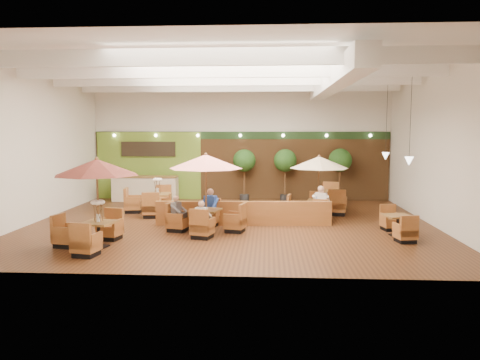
# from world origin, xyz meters

# --- Properties ---
(room) EXTENTS (14.04, 14.00, 5.52)m
(room) POSITION_xyz_m (0.25, 1.22, 3.63)
(room) COLOR #381E0F
(room) RESTS_ON ground
(service_counter) EXTENTS (3.00, 0.75, 1.18)m
(service_counter) POSITION_xyz_m (-4.40, 5.10, 0.58)
(service_counter) COLOR beige
(service_counter) RESTS_ON ground
(booth_divider) EXTENTS (6.08, 0.49, 0.84)m
(booth_divider) POSITION_xyz_m (0.47, -0.25, 0.42)
(booth_divider) COLOR brown
(booth_divider) RESTS_ON ground
(table_0) EXTENTS (2.46, 2.57, 2.55)m
(table_0) POSITION_xyz_m (-3.48, -3.59, 1.82)
(table_0) COLOR brown
(table_0) RESTS_ON ground
(table_1) EXTENTS (2.61, 2.61, 2.57)m
(table_1) POSITION_xyz_m (-0.69, -1.36, 1.75)
(table_1) COLOR brown
(table_1) RESTS_ON ground
(table_2) EXTENTS (2.29, 2.39, 2.38)m
(table_2) POSITION_xyz_m (3.15, 1.33, 1.72)
(table_2) COLOR brown
(table_2) RESTS_ON ground
(table_3) EXTENTS (1.87, 2.73, 1.57)m
(table_3) POSITION_xyz_m (-3.34, 1.98, 0.46)
(table_3) COLOR brown
(table_3) RESTS_ON ground
(table_4) EXTENTS (0.88, 2.32, 0.84)m
(table_4) POSITION_xyz_m (5.34, -1.63, 0.32)
(table_4) COLOR brown
(table_4) RESTS_ON ground
(table_5) EXTENTS (1.10, 2.88, 1.04)m
(table_5) POSITION_xyz_m (4.00, 2.99, 0.40)
(table_5) COLOR brown
(table_5) RESTS_ON ground
(topiary_0) EXTENTS (1.04, 1.04, 2.42)m
(topiary_0) POSITION_xyz_m (0.21, 5.30, 1.80)
(topiary_0) COLOR black
(topiary_0) RESTS_ON ground
(topiary_1) EXTENTS (1.05, 1.05, 2.43)m
(topiary_1) POSITION_xyz_m (2.09, 5.30, 1.81)
(topiary_1) COLOR black
(topiary_1) RESTS_ON ground
(topiary_2) EXTENTS (1.06, 1.06, 2.46)m
(topiary_2) POSITION_xyz_m (4.59, 5.30, 1.83)
(topiary_2) COLOR black
(topiary_2) RESTS_ON ground
(diner_0) EXTENTS (0.39, 0.35, 0.71)m
(diner_0) POSITION_xyz_m (-0.69, -2.30, 0.73)
(diner_0) COLOR silver
(diner_0) RESTS_ON ground
(diner_1) EXTENTS (0.46, 0.42, 0.83)m
(diner_1) POSITION_xyz_m (-0.69, -0.43, 0.77)
(diner_1) COLOR #2A51B6
(diner_1) RESTS_ON ground
(diner_2) EXTENTS (0.36, 0.39, 0.72)m
(diner_2) POSITION_xyz_m (-1.62, -1.36, 0.73)
(diner_2) COLOR slate
(diner_2) RESTS_ON ground
(diner_3) EXTENTS (0.35, 0.28, 0.71)m
(diner_3) POSITION_xyz_m (3.21, 0.47, 0.73)
(diner_3) COLOR #2A51B6
(diner_3) RESTS_ON ground
(diner_4) EXTENTS (0.47, 0.42, 0.86)m
(diner_4) POSITION_xyz_m (3.21, 0.47, 0.78)
(diner_4) COLOR silver
(diner_4) RESTS_ON ground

